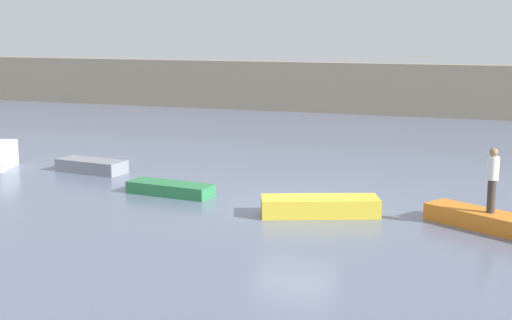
{
  "coord_description": "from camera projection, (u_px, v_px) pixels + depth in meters",
  "views": [
    {
      "loc": [
        6.2,
        -20.76,
        5.37
      ],
      "look_at": [
        -1.99,
        2.03,
        0.96
      ],
      "focal_mm": 51.77,
      "sensor_mm": 36.0,
      "label": 1
    }
  ],
  "objects": [
    {
      "name": "rowboat_orange",
      "position": [
        490.0,
        221.0,
        19.69
      ],
      "size": [
        3.63,
        2.62,
        0.47
      ],
      "primitive_type": "cube",
      "rotation": [
        0.0,
        0.0,
        -0.52
      ],
      "color": "orange",
      "rests_on": "ground_plane"
    },
    {
      "name": "person_white_shirt",
      "position": [
        492.0,
        177.0,
        19.47
      ],
      "size": [
        0.32,
        0.32,
        1.75
      ],
      "color": "#38332D",
      "rests_on": "rowboat_orange"
    },
    {
      "name": "ground_plane",
      "position": [
        295.0,
        206.0,
        22.24
      ],
      "size": [
        120.0,
        120.0,
        0.0
      ],
      "primitive_type": "plane",
      "color": "slate"
    },
    {
      "name": "rowboat_yellow",
      "position": [
        320.0,
        206.0,
        21.17
      ],
      "size": [
        3.52,
        2.22,
        0.53
      ],
      "primitive_type": "cube",
      "rotation": [
        0.0,
        0.0,
        0.37
      ],
      "color": "gold",
      "rests_on": "ground_plane"
    },
    {
      "name": "embankment_wall",
      "position": [
        412.0,
        90.0,
        44.51
      ],
      "size": [
        80.0,
        1.2,
        3.12
      ],
      "primitive_type": "cube",
      "color": "gray",
      "rests_on": "ground_plane"
    },
    {
      "name": "rowboat_grey",
      "position": [
        92.0,
        166.0,
        27.44
      ],
      "size": [
        2.75,
        1.36,
        0.47
      ],
      "primitive_type": "cube",
      "rotation": [
        0.0,
        0.0,
        -0.12
      ],
      "color": "gray",
      "rests_on": "ground_plane"
    },
    {
      "name": "rowboat_green",
      "position": [
        170.0,
        189.0,
        23.76
      ],
      "size": [
        2.93,
        1.2,
        0.39
      ],
      "primitive_type": "cube",
      "rotation": [
        0.0,
        0.0,
        -0.1
      ],
      "color": "#2D7F47",
      "rests_on": "ground_plane"
    }
  ]
}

